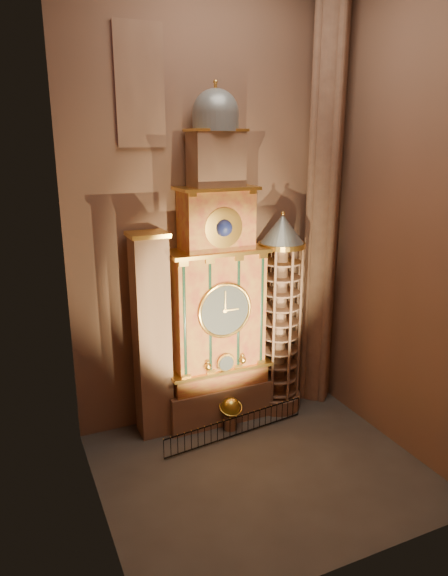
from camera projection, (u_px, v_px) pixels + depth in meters
name	position (u px, v px, depth m)	size (l,w,h in m)	color
floor	(261.00, 469.00, 23.05)	(14.00, 14.00, 0.00)	#383330
wall_back	(208.00, 208.00, 25.23)	(22.00, 22.00, 0.00)	#8B5D4B
wall_left	(83.00, 240.00, 17.22)	(22.00, 22.00, 0.00)	#8B5D4B
wall_right	(406.00, 216.00, 22.71)	(22.00, 22.00, 0.00)	#8B5D4B
astronomical_clock	(217.00, 297.00, 25.53)	(5.60, 2.41, 16.70)	#8C634C
portrait_tower	(152.00, 336.00, 24.64)	(1.80, 1.60, 10.20)	#8C634C
stair_turret	(280.00, 316.00, 27.06)	(2.50, 2.50, 10.80)	#8C634C
gothic_pier	(323.00, 204.00, 26.74)	(2.04, 2.04, 22.00)	#8C634C
stained_glass_window	(140.00, 86.00, 22.36)	(2.20, 0.14, 5.20)	navy
celestial_globe	(231.00, 410.00, 25.97)	(1.24, 1.18, 1.73)	#8C634C
iron_railing	(236.00, 426.00, 25.43)	(7.78, 0.94, 1.03)	black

